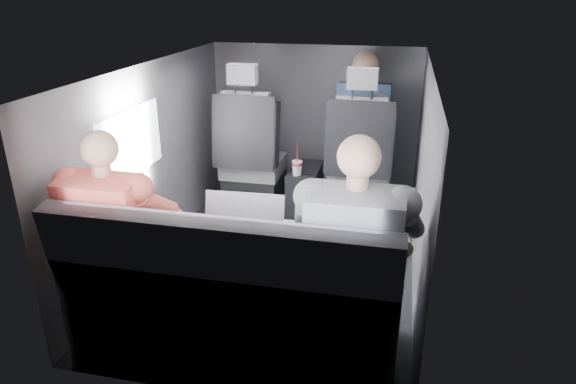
% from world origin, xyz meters
% --- Properties ---
extents(floor, '(2.60, 2.60, 0.00)m').
position_xyz_m(floor, '(0.00, 0.00, 0.00)').
color(floor, black).
rests_on(floor, ground).
extents(ceiling, '(2.60, 2.60, 0.00)m').
position_xyz_m(ceiling, '(0.00, 0.00, 1.35)').
color(ceiling, '#B2B2AD').
rests_on(ceiling, panel_back).
extents(panel_left, '(0.02, 2.60, 1.35)m').
position_xyz_m(panel_left, '(-0.90, 0.00, 0.68)').
color(panel_left, '#56565B').
rests_on(panel_left, floor).
extents(panel_right, '(0.02, 2.60, 1.35)m').
position_xyz_m(panel_right, '(0.90, 0.00, 0.68)').
color(panel_right, '#56565B').
rests_on(panel_right, floor).
extents(panel_front, '(1.80, 0.02, 1.35)m').
position_xyz_m(panel_front, '(0.00, 1.30, 0.68)').
color(panel_front, '#56565B').
rests_on(panel_front, floor).
extents(panel_back, '(1.80, 0.02, 1.35)m').
position_xyz_m(panel_back, '(0.00, -1.30, 0.68)').
color(panel_back, '#56565B').
rests_on(panel_back, floor).
extents(side_window, '(0.02, 0.75, 0.42)m').
position_xyz_m(side_window, '(-0.88, -0.30, 0.90)').
color(side_window, white).
rests_on(side_window, panel_left).
extents(seatbelt, '(0.35, 0.11, 0.59)m').
position_xyz_m(seatbelt, '(0.45, 0.67, 0.80)').
color(seatbelt, black).
rests_on(seatbelt, front_seat_right).
extents(front_seat_left, '(0.52, 0.58, 1.26)m').
position_xyz_m(front_seat_left, '(-0.45, 0.84, 0.40)').
color(front_seat_left, black).
rests_on(front_seat_left, floor).
extents(front_seat_right, '(0.52, 0.58, 1.26)m').
position_xyz_m(front_seat_right, '(0.45, 0.84, 0.40)').
color(front_seat_right, black).
rests_on(front_seat_right, floor).
extents(center_console, '(0.24, 0.48, 0.41)m').
position_xyz_m(center_console, '(0.00, 0.88, 0.20)').
color(center_console, black).
rests_on(center_console, floor).
extents(rear_bench, '(1.60, 0.57, 0.92)m').
position_xyz_m(rear_bench, '(0.00, -1.06, 0.31)').
color(rear_bench, '#5B5B60').
rests_on(rear_bench, floor).
extents(soda_cup, '(0.08, 0.08, 0.26)m').
position_xyz_m(soda_cup, '(-0.03, 0.70, 0.47)').
color(soda_cup, white).
rests_on(soda_cup, center_console).
extents(laptop_white, '(0.33, 0.32, 0.23)m').
position_xyz_m(laptop_white, '(-0.63, -0.83, 0.63)').
color(laptop_white, white).
rests_on(laptop_white, passenger_rear_left).
extents(laptop_silver, '(0.41, 0.37, 0.28)m').
position_xyz_m(laptop_silver, '(0.02, -0.76, 0.64)').
color(laptop_silver, '#B9B9BE').
rests_on(laptop_silver, rear_bench).
extents(laptop_black, '(0.39, 0.37, 0.25)m').
position_xyz_m(laptop_black, '(0.58, -0.84, 0.63)').
color(laptop_black, black).
rests_on(laptop_black, passenger_rear_right).
extents(passenger_rear_left, '(0.49, 0.61, 1.20)m').
position_xyz_m(passenger_rear_left, '(-0.60, -0.97, 0.62)').
color(passenger_rear_left, '#302F34').
rests_on(passenger_rear_left, rear_bench).
extents(passenger_rear_right, '(0.52, 0.64, 1.25)m').
position_xyz_m(passenger_rear_right, '(0.58, -0.97, 0.64)').
color(passenger_rear_right, navy).
rests_on(passenger_rear_right, rear_bench).
extents(passenger_front_right, '(0.43, 0.43, 0.90)m').
position_xyz_m(passenger_front_right, '(0.44, 1.10, 0.76)').
color(passenger_front_right, navy).
rests_on(passenger_front_right, front_seat_right).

